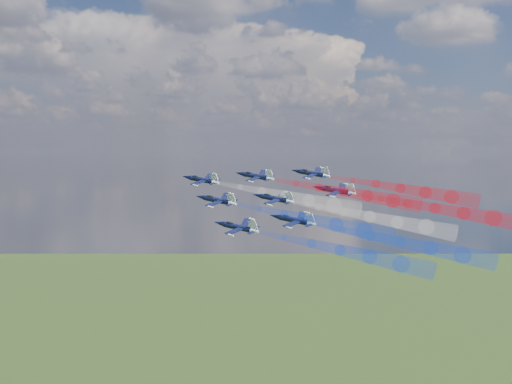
# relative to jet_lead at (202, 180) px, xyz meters

# --- Properties ---
(jet_lead) EXTENTS (16.03, 14.91, 8.05)m
(jet_lead) POSITION_rel_jet_lead_xyz_m (0.00, 0.00, 0.00)
(jet_lead) COLOR black
(trail_lead) EXTENTS (40.38, 20.43, 11.04)m
(trail_lead) POSITION_rel_jet_lead_xyz_m (24.60, -9.72, -3.62)
(trail_lead) COLOR silver
(jet_inner_left) EXTENTS (16.03, 14.91, 8.05)m
(jet_inner_left) POSITION_rel_jet_lead_xyz_m (7.12, -14.07, -4.73)
(jet_inner_left) COLOR black
(trail_inner_left) EXTENTS (40.38, 20.43, 11.04)m
(trail_inner_left) POSITION_rel_jet_lead_xyz_m (31.72, -23.79, -8.34)
(trail_inner_left) COLOR blue
(jet_inner_right) EXTENTS (16.03, 14.91, 8.05)m
(jet_inner_right) POSITION_rel_jet_lead_xyz_m (15.29, 2.45, 1.03)
(jet_inner_right) COLOR black
(trail_inner_right) EXTENTS (40.38, 20.43, 11.04)m
(trail_inner_right) POSITION_rel_jet_lead_xyz_m (39.89, -7.27, -2.59)
(trail_inner_right) COLOR red
(jet_outer_left) EXTENTS (16.03, 14.91, 8.05)m
(jet_outer_left) POSITION_rel_jet_lead_xyz_m (14.41, -26.51, -10.27)
(jet_outer_left) COLOR black
(trail_outer_left) EXTENTS (40.38, 20.43, 11.04)m
(trail_outer_left) POSITION_rel_jet_lead_xyz_m (39.01, -36.23, -13.89)
(trail_outer_left) COLOR blue
(jet_center_third) EXTENTS (16.03, 14.91, 8.05)m
(jet_center_third) POSITION_rel_jet_lead_xyz_m (21.86, -9.85, -4.43)
(jet_center_third) COLOR black
(trail_center_third) EXTENTS (40.38, 20.43, 11.04)m
(trail_center_third) POSITION_rel_jet_lead_xyz_m (46.46, -19.57, -8.05)
(trail_center_third) COLOR silver
(jet_outer_right) EXTENTS (16.03, 14.91, 8.05)m
(jet_outer_right) POSITION_rel_jet_lead_xyz_m (31.08, 9.55, 1.65)
(jet_outer_right) COLOR black
(trail_outer_right) EXTENTS (40.38, 20.43, 11.04)m
(trail_outer_right) POSITION_rel_jet_lead_xyz_m (55.68, -0.17, -1.96)
(trail_outer_right) COLOR red
(jet_rear_left) EXTENTS (16.03, 14.91, 8.05)m
(jet_rear_left) POSITION_rel_jet_lead_xyz_m (27.89, -22.62, -8.79)
(jet_rear_left) COLOR black
(trail_rear_left) EXTENTS (40.38, 20.43, 11.04)m
(trail_rear_left) POSITION_rel_jet_lead_xyz_m (52.49, -32.34, -12.41)
(trail_rear_left) COLOR blue
(jet_rear_right) EXTENTS (16.03, 14.91, 8.05)m
(jet_rear_right) POSITION_rel_jet_lead_xyz_m (38.02, -6.26, -2.39)
(jet_rear_right) COLOR black
(trail_rear_right) EXTENTS (40.38, 20.43, 11.04)m
(trail_rear_right) POSITION_rel_jet_lead_xyz_m (62.62, -15.98, -6.00)
(trail_rear_right) COLOR red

